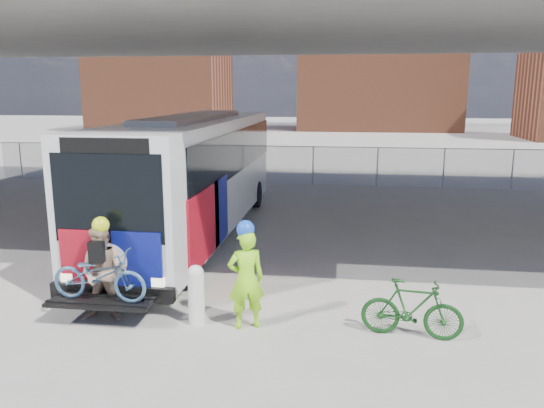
% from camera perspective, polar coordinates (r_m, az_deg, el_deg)
% --- Properties ---
extents(ground, '(160.00, 160.00, 0.00)m').
position_cam_1_polar(ground, '(13.93, -2.91, -6.25)').
color(ground, '#9E9991').
rests_on(ground, ground).
extents(bus, '(2.67, 12.93, 3.69)m').
position_cam_1_polar(bus, '(16.28, -8.28, 3.92)').
color(bus, silver).
rests_on(bus, ground).
extents(overpass, '(40.00, 16.00, 7.95)m').
position_cam_1_polar(overpass, '(17.31, -0.52, 19.26)').
color(overpass, '#605E59').
rests_on(overpass, ground).
extents(chainlink_fence, '(30.00, 0.06, 30.00)m').
position_cam_1_polar(chainlink_fence, '(25.28, 2.19, 5.32)').
color(chainlink_fence, gray).
rests_on(chainlink_fence, ground).
extents(brick_buildings, '(54.00, 22.00, 12.00)m').
position_cam_1_polar(brick_buildings, '(61.24, 6.94, 12.90)').
color(brick_buildings, brown).
rests_on(brick_buildings, ground).
extents(smokestack, '(2.20, 2.20, 25.00)m').
position_cam_1_polar(smokestack, '(69.43, 18.37, 18.15)').
color(smokestack, brown).
rests_on(smokestack, ground).
extents(bollard, '(0.31, 0.31, 1.18)m').
position_cam_1_polar(bollard, '(10.26, -8.16, -9.43)').
color(bollard, white).
rests_on(bollard, ground).
extents(cyclist_hivis, '(0.81, 0.67, 2.08)m').
position_cam_1_polar(cyclist_hivis, '(9.91, -2.81, -7.81)').
color(cyclist_hivis, '#9CFF1A').
rests_on(cyclist_hivis, ground).
extents(cyclist_tan, '(0.99, 0.81, 2.06)m').
position_cam_1_polar(cyclist_tan, '(10.75, -17.64, -6.95)').
color(cyclist_tan, tan).
rests_on(cyclist_tan, ground).
extents(bike_parked, '(1.85, 0.74, 1.08)m').
position_cam_1_polar(bike_parked, '(10.00, 14.83, -10.85)').
color(bike_parked, '#144016').
rests_on(bike_parked, ground).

